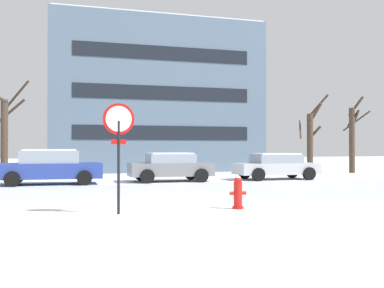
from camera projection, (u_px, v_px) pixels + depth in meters
name	position (u px, v px, depth m)	size (l,w,h in m)	color
ground_plane	(146.00, 204.00, 12.77)	(120.00, 120.00, 0.00)	white
road_surface	(130.00, 194.00, 15.69)	(80.00, 8.08, 0.00)	#B7BCC4
stop_sign	(119.00, 136.00, 10.89)	(0.76, 0.07, 2.67)	black
fire_hydrant	(238.00, 192.00, 11.85)	(0.44, 0.30, 0.87)	red
parked_car_blue	(50.00, 167.00, 19.84)	(4.45, 2.19, 1.54)	#283D93
parked_car_gray	(170.00, 167.00, 21.55)	(3.92, 2.12, 1.36)	slate
parked_car_silver	(276.00, 166.00, 22.94)	(4.20, 2.03, 1.32)	silver
tree_far_mid	(311.00, 139.00, 26.97)	(1.87, 1.50, 4.79)	#423326
tree_far_right	(352.00, 136.00, 29.13)	(1.46, 1.68, 4.92)	#423326
tree_far_left	(5.00, 134.00, 22.63)	(2.17, 2.18, 5.05)	#423326
building_far_left	(149.00, 101.00, 34.21)	(14.32, 10.63, 10.35)	slate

